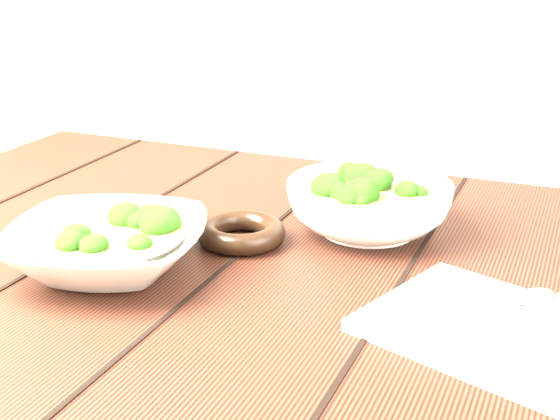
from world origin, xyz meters
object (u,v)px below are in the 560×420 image
Objects in this scene: trivet at (241,232)px; napkin at (492,328)px; table at (261,338)px; soup_bowl_front at (107,245)px; soup_bowl_back at (369,205)px.

trivet reaches higher than napkin.
trivet is (-0.03, 0.02, 0.13)m from table.
soup_bowl_front reaches higher than trivet.
table is 4.89× the size of soup_bowl_back.
table is 0.33m from napkin.
napkin is (0.33, -0.12, -0.01)m from trivet.
soup_bowl_back is 1.08× the size of napkin.
soup_bowl_front reaches higher than table.
soup_bowl_front reaches higher than napkin.
soup_bowl_back is (0.10, 0.12, 0.16)m from table.
trivet is 0.35m from napkin.
soup_bowl_front is at bearing -128.93° from trivet.
table is at bearing -28.13° from trivet.
soup_bowl_back reaches higher than table.
soup_bowl_back is 0.17m from trivet.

